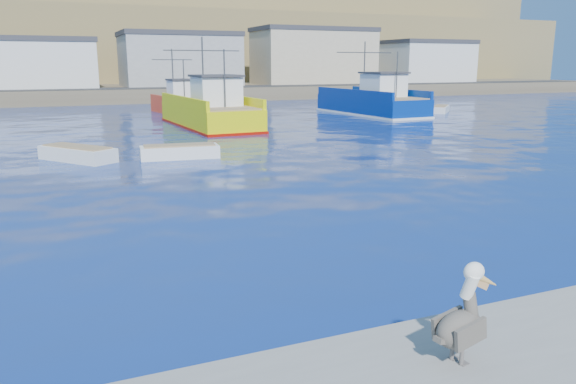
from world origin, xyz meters
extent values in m
plane|color=navy|center=(0.00, 0.00, 0.00)|extent=(260.00, 260.00, 0.00)
cube|color=brown|center=(0.00, 72.00, 0.80)|extent=(160.00, 30.00, 1.60)
cube|color=olive|center=(0.00, 98.00, 6.00)|extent=(180.00, 40.00, 14.00)
cube|color=olive|center=(0.00, 118.00, 11.00)|extent=(200.00, 40.00, 24.00)
cube|color=#2D2D2D|center=(0.00, 61.00, 1.65)|extent=(150.00, 5.00, 0.10)
cube|color=silver|center=(-10.00, 67.00, 4.35)|extent=(18.00, 11.00, 5.50)
cube|color=#333338|center=(-10.00, 67.00, 7.40)|extent=(18.36, 11.22, 0.60)
cube|color=gray|center=(10.00, 67.00, 4.85)|extent=(15.00, 10.00, 6.50)
cube|color=#333338|center=(10.00, 67.00, 8.40)|extent=(15.30, 10.20, 0.60)
cube|color=tan|center=(30.00, 67.00, 5.35)|extent=(17.00, 9.00, 7.50)
cube|color=#333338|center=(30.00, 67.00, 9.40)|extent=(17.34, 9.18, 0.60)
cube|color=silver|center=(50.00, 67.00, 4.60)|extent=(13.00, 10.00, 6.00)
cube|color=#333338|center=(50.00, 67.00, 7.90)|extent=(13.26, 10.20, 0.60)
cube|color=#D7D405|center=(4.20, 31.12, 0.79)|extent=(4.77, 12.35, 1.58)
cube|color=#D7D405|center=(6.17, 31.22, 1.93)|extent=(0.81, 11.92, 0.70)
cube|color=#D7D405|center=(2.23, 31.03, 1.93)|extent=(0.81, 11.92, 0.70)
cube|color=#970E03|center=(4.20, 31.12, 0.05)|extent=(4.86, 12.60, 0.25)
cube|color=#8C7251|center=(4.20, 31.12, 1.63)|extent=(4.41, 11.85, 0.10)
cube|color=white|center=(4.28, 29.30, 2.68)|extent=(3.08, 3.18, 2.00)
cube|color=#333338|center=(4.28, 29.30, 3.78)|extent=(3.31, 3.55, 0.15)
cylinder|color=#4C4C4C|center=(4.14, 32.34, 4.08)|extent=(0.13, 0.13, 5.00)
cylinder|color=#4C4C4C|center=(4.37, 27.48, 3.58)|extent=(0.10, 0.10, 4.00)
cylinder|color=#4C4C4C|center=(4.14, 32.34, 5.58)|extent=(5.88, 0.36, 0.08)
cube|color=navy|center=(20.88, 35.44, 0.81)|extent=(5.14, 12.68, 1.61)
cube|color=navy|center=(22.92, 35.57, 1.96)|extent=(1.05, 12.16, 0.70)
cube|color=navy|center=(18.84, 35.30, 1.96)|extent=(1.05, 12.16, 0.70)
cube|color=silver|center=(20.88, 35.44, 0.05)|extent=(5.25, 12.93, 0.25)
cube|color=#8C7251|center=(20.88, 35.44, 1.66)|extent=(4.76, 12.16, 0.10)
cube|color=white|center=(21.00, 33.58, 2.71)|extent=(3.24, 3.30, 2.00)
cube|color=#333338|center=(21.00, 33.58, 3.81)|extent=(3.48, 3.68, 0.15)
cylinder|color=#4C4C4C|center=(20.80, 36.68, 4.11)|extent=(0.13, 0.13, 5.00)
cylinder|color=#4C4C4C|center=(21.12, 31.72, 3.61)|extent=(0.11, 0.11, 4.00)
cylinder|color=#4C4C4C|center=(20.80, 36.68, 5.61)|extent=(6.08, 0.47, 0.08)
cube|color=red|center=(4.36, 43.34, 0.48)|extent=(3.71, 7.74, 0.97)
cube|color=red|center=(5.66, 43.50, 1.32)|extent=(1.08, 7.26, 0.70)
cube|color=red|center=(3.06, 43.17, 1.32)|extent=(1.08, 7.26, 0.70)
cube|color=#8C7251|center=(4.36, 43.34, 1.02)|extent=(3.45, 7.41, 0.10)
cube|color=white|center=(4.50, 42.23, 2.07)|extent=(2.17, 2.09, 2.00)
cube|color=#333338|center=(4.50, 42.23, 3.17)|extent=(2.34, 2.33, 0.15)
cylinder|color=#4C4C4C|center=(4.26, 44.07, 3.47)|extent=(0.13, 0.13, 5.00)
cylinder|color=#4C4C4C|center=(4.64, 41.12, 2.97)|extent=(0.11, 0.11, 4.00)
cylinder|color=#4C4C4C|center=(4.26, 44.07, 4.97)|extent=(3.89, 0.57, 0.08)
cube|color=silver|center=(-1.02, 17.64, 0.24)|extent=(3.99, 1.75, 0.77)
cube|color=#8C7251|center=(-1.02, 17.64, 0.66)|extent=(3.57, 1.42, 0.08)
cube|color=silver|center=(27.93, 34.20, 0.23)|extent=(3.56, 3.61, 0.75)
cube|color=#8C7251|center=(27.93, 34.20, 0.64)|extent=(3.09, 3.14, 0.08)
cube|color=silver|center=(-5.78, 18.87, 0.26)|extent=(3.60, 4.18, 0.82)
cube|color=#8C7251|center=(-5.78, 18.87, 0.70)|extent=(3.11, 3.67, 0.08)
cylinder|color=#595451|center=(-1.83, -4.48, 0.64)|extent=(0.07, 0.07, 0.28)
cube|color=#595451|center=(-1.78, -4.47, 0.51)|extent=(0.15, 0.13, 0.02)
cylinder|color=#595451|center=(-1.86, -4.30, 0.64)|extent=(0.07, 0.07, 0.28)
cube|color=#595451|center=(-1.81, -4.29, 0.51)|extent=(0.15, 0.13, 0.02)
ellipsoid|color=#38332D|center=(-1.82, -4.39, 1.00)|extent=(0.87, 0.59, 0.55)
cube|color=#38332D|center=(-1.82, -4.60, 1.03)|extent=(0.62, 0.15, 0.40)
cube|color=#38332D|center=(-1.88, -4.18, 1.03)|extent=(0.62, 0.15, 0.40)
cube|color=#38332D|center=(-2.17, -4.44, 0.94)|extent=(0.23, 0.18, 0.12)
cylinder|color=#38332D|center=(-1.64, -4.36, 1.30)|extent=(0.23, 0.31, 0.44)
cylinder|color=white|center=(-1.69, -4.37, 1.63)|extent=(0.22, 0.31, 0.41)
ellipsoid|color=white|center=(-1.62, -4.36, 1.83)|extent=(0.36, 0.30, 0.28)
cone|color=gold|center=(-1.37, -4.32, 1.66)|extent=(0.57, 0.22, 0.38)
cube|color=tan|center=(-1.47, -4.33, 1.62)|extent=(0.34, 0.10, 0.24)
camera|label=1|loc=(-6.92, -10.15, 4.69)|focal=35.00mm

